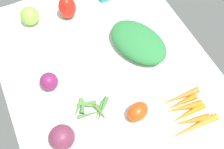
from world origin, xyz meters
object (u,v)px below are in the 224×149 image
heirloom_tomato_green (30,16)px  leafy_greens_clump (138,42)px  roma_tomato (138,112)px  okra_pile (92,108)px  bell_pepper_red (67,7)px  carrot_bunch (187,112)px  red_onion_center (49,81)px  red_onion_near_basket (62,137)px

heirloom_tomato_green → leafy_greens_clump: bearing=48.7°
leafy_greens_clump → heirloom_tomato_green: 45.48cm
heirloom_tomato_green → roma_tomato: bearing=20.5°
okra_pile → bell_pepper_red: bearing=169.8°
heirloom_tomato_green → okra_pile: bearing=9.0°
carrot_bunch → roma_tomato: (-6.76, -15.41, 1.72)cm
roma_tomato → leafy_greens_clump: bearing=-136.6°
leafy_greens_clump → carrot_bunch: size_ratio=1.40×
red_onion_center → bell_pepper_red: (-28.68, 17.78, 1.81)cm
red_onion_center → roma_tomato: 32.89cm
okra_pile → carrot_bunch: size_ratio=0.81×
carrot_bunch → okra_pile: bearing=-118.1°
roma_tomato → heirloom_tomato_green: (-55.28, -20.67, 0.87)cm
okra_pile → heirloom_tomato_green: (-46.72, -7.43, 2.96)cm
okra_pile → carrot_bunch: (15.32, 28.65, 0.36)cm
leafy_greens_clump → bell_pepper_red: bell_pepper_red is taller
leafy_greens_clump → okra_pile: size_ratio=1.73×
roma_tomato → carrot_bunch: bearing=137.9°
carrot_bunch → heirloom_tomato_green: size_ratio=2.32×
roma_tomato → heirloom_tomato_green: size_ratio=1.03×
red_onion_center → bell_pepper_red: bell_pepper_red is taller
leafy_greens_clump → red_onion_near_basket: size_ratio=3.01×
red_onion_center → heirloom_tomato_green: (-32.00, 2.55, 0.55)cm
carrot_bunch → leafy_greens_clump: bearing=-176.6°
red_onion_near_basket → red_onion_center: bearing=173.0°
okra_pile → bell_pepper_red: (-43.40, 7.80, 4.21)cm
carrot_bunch → heirloom_tomato_green: 71.81cm
bell_pepper_red → heirloom_tomato_green: bell_pepper_red is taller
red_onion_center → bell_pepper_red: size_ratio=0.65×
red_onion_center → carrot_bunch: bearing=52.1°
red_onion_center → bell_pepper_red: 33.79cm
leafy_greens_clump → heirloom_tomato_green: (-30.03, -34.15, 0.44)cm
bell_pepper_red → carrot_bunch: bearing=19.5°
carrot_bunch → red_onion_near_basket: (-8.84, -41.23, 2.90)cm
okra_pile → carrot_bunch: carrot_bunch is taller
okra_pile → heirloom_tomato_green: size_ratio=1.88×
red_onion_center → roma_tomato: size_ratio=0.83×
carrot_bunch → bell_pepper_red: 62.43cm
okra_pile → carrot_bunch: 32.49cm
red_onion_center → carrot_bunch: red_onion_center is taller
red_onion_near_basket → heirloom_tomato_green: (-53.20, 5.16, -0.30)cm
okra_pile → heirloom_tomato_green: bearing=-171.0°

